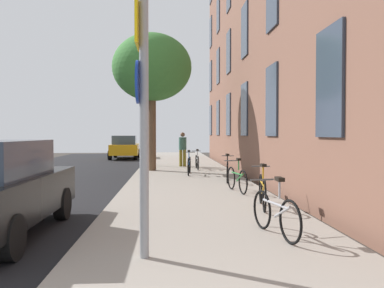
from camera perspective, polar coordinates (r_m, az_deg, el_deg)
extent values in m
plane|color=#332D28|center=(16.47, -13.21, -4.65)|extent=(41.80, 41.80, 0.00)
cube|color=black|center=(16.95, -20.25, -4.51)|extent=(7.00, 38.00, 0.01)
cube|color=gray|center=(16.24, -0.91, -4.49)|extent=(4.20, 38.00, 0.12)
cube|color=brown|center=(16.76, 8.58, 18.86)|extent=(0.50, 27.00, 13.52)
cube|color=#2D3847|center=(7.98, 19.17, 8.45)|extent=(0.06, 1.21, 2.09)
cube|color=#2D3847|center=(11.91, 11.39, 6.15)|extent=(0.06, 1.21, 2.09)
cube|color=#2D3847|center=(15.96, 7.54, 4.96)|extent=(0.06, 1.21, 2.09)
cube|color=#2D3847|center=(20.06, 5.26, 4.24)|extent=(0.06, 1.21, 2.09)
cube|color=#2D3847|center=(24.19, 3.76, 3.77)|extent=(0.06, 1.21, 2.09)
cube|color=#2D3847|center=(28.32, 2.70, 3.43)|extent=(0.06, 1.21, 2.09)
cube|color=#2D3847|center=(16.46, 7.58, 15.90)|extent=(0.06, 1.21, 2.09)
cube|color=#2D3847|center=(20.46, 5.29, 13.03)|extent=(0.06, 1.21, 2.09)
cube|color=#2D3847|center=(24.51, 3.78, 11.09)|extent=(0.06, 1.21, 2.09)
cube|color=#2D3847|center=(28.60, 2.71, 9.70)|extent=(0.06, 1.21, 2.09)
cube|color=#2D3847|center=(25.23, 3.79, 18.12)|extent=(0.06, 1.21, 2.09)
cube|color=#2D3847|center=(29.22, 2.72, 15.79)|extent=(0.06, 1.21, 2.09)
cylinder|color=gray|center=(5.18, -6.92, 3.20)|extent=(0.12, 0.12, 3.55)
cube|color=yellow|center=(5.37, -7.86, 16.79)|extent=(0.03, 0.60, 0.60)
cylinder|color=#14339E|center=(5.22, -7.83, 8.83)|extent=(0.03, 0.56, 0.56)
cylinder|color=black|center=(20.45, -6.45, 1.70)|extent=(0.12, 0.12, 3.43)
cube|color=black|center=(20.51, -6.96, 5.24)|extent=(0.20, 0.24, 0.80)
sphere|color=red|center=(20.54, -7.27, 5.96)|extent=(0.16, 0.16, 0.16)
sphere|color=#523707|center=(20.52, -7.27, 5.23)|extent=(0.16, 0.16, 0.16)
sphere|color=#083E11|center=(20.50, -7.27, 4.51)|extent=(0.16, 0.16, 0.16)
cylinder|color=brown|center=(17.64, -5.76, 1.90)|extent=(0.34, 0.34, 3.52)
ellipsoid|color=#387533|center=(17.88, -5.78, 10.94)|extent=(3.50, 3.50, 2.98)
torus|color=black|center=(6.93, 10.05, -9.28)|extent=(0.17, 0.66, 0.66)
torus|color=black|center=(6.08, 13.98, -10.82)|extent=(0.17, 0.66, 0.66)
cylinder|color=#99999E|center=(6.46, 11.89, -8.43)|extent=(0.20, 0.82, 0.04)
cylinder|color=#99999E|center=(6.27, 12.90, -9.52)|extent=(0.14, 0.50, 0.27)
cylinder|color=#99999E|center=(6.30, 12.50, -6.41)|extent=(0.04, 0.04, 0.28)
cube|color=black|center=(6.28, 12.51, -4.96)|extent=(0.10, 0.24, 0.06)
cylinder|color=#4C4C4C|center=(6.85, 10.07, -5.08)|extent=(0.42, 0.11, 0.03)
torus|color=black|center=(9.41, 9.87, -6.36)|extent=(0.15, 0.68, 0.69)
torus|color=black|center=(8.35, 10.39, -7.35)|extent=(0.15, 0.68, 0.69)
cylinder|color=#C68C19|center=(8.85, 10.12, -5.62)|extent=(0.19, 0.90, 0.04)
cylinder|color=#C68C19|center=(8.60, 10.25, -6.40)|extent=(0.13, 0.55, 0.29)
cylinder|color=#C68C19|center=(8.67, 10.20, -4.08)|extent=(0.04, 0.04, 0.28)
cube|color=black|center=(8.65, 10.21, -3.02)|extent=(0.10, 0.24, 0.06)
cylinder|color=#4C4C4C|center=(9.35, 9.88, -3.18)|extent=(0.42, 0.10, 0.03)
torus|color=black|center=(11.66, 5.67, -4.90)|extent=(0.14, 0.66, 0.66)
torus|color=black|center=(10.70, 7.36, -5.47)|extent=(0.14, 0.66, 0.66)
cylinder|color=#267233|center=(11.16, 6.48, -4.25)|extent=(0.18, 0.87, 0.04)
cylinder|color=#267233|center=(10.93, 6.91, -4.80)|extent=(0.12, 0.53, 0.28)
cylinder|color=#267233|center=(11.00, 6.74, -3.03)|extent=(0.04, 0.04, 0.28)
cube|color=black|center=(10.99, 6.74, -2.20)|extent=(0.10, 0.24, 0.06)
cylinder|color=#4C4C4C|center=(11.62, 5.67, -2.40)|extent=(0.42, 0.09, 0.03)
torus|color=black|center=(14.08, 5.16, -3.79)|extent=(0.15, 0.66, 0.67)
torus|color=black|center=(13.02, 5.10, -4.22)|extent=(0.15, 0.66, 0.67)
cylinder|color=black|center=(13.54, 5.13, -3.23)|extent=(0.19, 0.90, 0.04)
cylinder|color=black|center=(13.28, 5.11, -3.68)|extent=(0.13, 0.55, 0.29)
cylinder|color=black|center=(13.36, 5.12, -2.21)|extent=(0.04, 0.04, 0.28)
cube|color=black|center=(13.35, 5.12, -1.53)|extent=(0.10, 0.24, 0.06)
cylinder|color=#4C4C4C|center=(14.05, 5.16, -1.71)|extent=(0.42, 0.10, 0.03)
torus|color=black|center=(16.31, -0.31, -3.03)|extent=(0.12, 0.69, 0.69)
torus|color=black|center=(15.32, -0.52, -3.32)|extent=(0.12, 0.69, 0.69)
cylinder|color=#194C99|center=(15.80, -0.41, -2.48)|extent=(0.14, 0.84, 0.04)
cylinder|color=#194C99|center=(15.56, -0.47, -2.86)|extent=(0.10, 0.51, 0.28)
cylinder|color=#194C99|center=(15.64, -0.45, -1.58)|extent=(0.04, 0.04, 0.28)
cube|color=black|center=(15.63, -0.45, -1.00)|extent=(0.10, 0.24, 0.06)
cylinder|color=#4C4C4C|center=(16.27, -0.32, -1.18)|extent=(0.42, 0.08, 0.03)
torus|color=black|center=(18.74, 0.61, -2.53)|extent=(0.04, 0.64, 0.64)
torus|color=black|center=(17.73, 0.87, -2.76)|extent=(0.04, 0.64, 0.64)
cylinder|color=#99999E|center=(18.22, 0.74, -2.09)|extent=(0.05, 0.87, 0.04)
cylinder|color=#99999E|center=(17.98, 0.81, -2.40)|extent=(0.05, 0.52, 0.28)
cylinder|color=#99999E|center=(18.06, 0.78, -1.35)|extent=(0.04, 0.04, 0.28)
cube|color=black|center=(18.05, 0.78, -0.85)|extent=(0.10, 0.24, 0.06)
cylinder|color=#4C4C4C|center=(18.72, 0.61, -1.01)|extent=(0.42, 0.03, 0.03)
cylinder|color=olive|center=(19.84, -1.63, -2.03)|extent=(0.16, 0.16, 0.83)
cylinder|color=olive|center=(19.85, -1.09, -2.03)|extent=(0.16, 0.16, 0.83)
cylinder|color=#33594C|center=(19.82, -1.36, 0.07)|extent=(0.45, 0.45, 0.62)
sphere|color=brown|center=(19.81, -1.36, 1.37)|extent=(0.23, 0.23, 0.23)
cylinder|color=black|center=(8.50, -18.17, -8.16)|extent=(0.22, 0.64, 0.64)
cylinder|color=black|center=(6.03, -24.69, -12.17)|extent=(0.22, 0.64, 0.64)
cube|color=orange|center=(28.15, -9.64, -0.73)|extent=(2.07, 4.47, 0.70)
cube|color=#384756|center=(27.92, -9.69, 0.58)|extent=(1.68, 2.53, 0.60)
cylinder|color=black|center=(29.66, -10.98, -1.31)|extent=(0.22, 0.64, 0.64)
cylinder|color=black|center=(29.49, -7.70, -1.31)|extent=(0.22, 0.64, 0.64)
cylinder|color=black|center=(26.89, -11.76, -1.59)|extent=(0.22, 0.64, 0.64)
cylinder|color=black|center=(26.70, -8.14, -1.60)|extent=(0.22, 0.64, 0.64)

